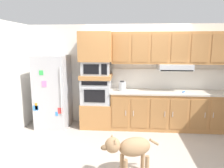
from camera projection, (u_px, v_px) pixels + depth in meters
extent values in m
plane|color=#9E9389|center=(137.00, 140.00, 4.42)|extent=(9.60, 9.60, 0.00)
cube|color=silver|center=(136.00, 75.00, 5.28)|extent=(6.20, 0.12, 2.50)
cube|color=silver|center=(6.00, 81.00, 4.41)|extent=(0.12, 7.10, 2.50)
cube|color=#ADADB2|center=(53.00, 91.00, 5.09)|extent=(0.76, 0.70, 1.76)
cylinder|color=silver|center=(61.00, 91.00, 4.68)|extent=(0.02, 0.02, 1.10)
cube|color=green|center=(41.00, 73.00, 4.65)|extent=(0.09, 0.01, 0.11)
cube|color=#337FDB|center=(57.00, 114.00, 4.81)|extent=(0.06, 0.01, 0.10)
cube|color=white|center=(38.00, 113.00, 4.84)|extent=(0.09, 0.01, 0.11)
cube|color=#337FDB|center=(37.00, 108.00, 4.82)|extent=(0.08, 0.01, 0.10)
cube|color=orange|center=(36.00, 106.00, 4.81)|extent=(0.06, 0.01, 0.13)
cube|color=pink|center=(44.00, 84.00, 4.70)|extent=(0.11, 0.01, 0.14)
cube|color=#337FDB|center=(35.00, 108.00, 4.82)|extent=(0.12, 0.01, 0.12)
cube|color=red|center=(60.00, 111.00, 4.79)|extent=(0.11, 0.01, 0.14)
cube|color=#A8703D|center=(97.00, 114.00, 5.18)|extent=(0.74, 0.62, 0.60)
cube|color=#A8AAAF|center=(96.00, 91.00, 5.07)|extent=(0.70, 0.58, 0.60)
cube|color=black|center=(94.00, 96.00, 4.79)|extent=(0.49, 0.01, 0.30)
cube|color=black|center=(94.00, 83.00, 4.73)|extent=(0.59, 0.01, 0.09)
cylinder|color=#A8AAAF|center=(94.00, 88.00, 4.73)|extent=(0.56, 0.02, 0.02)
cube|color=#A8703D|center=(96.00, 77.00, 5.00)|extent=(0.74, 0.62, 0.10)
cube|color=#A8AAAF|center=(96.00, 68.00, 4.96)|extent=(0.64, 0.53, 0.32)
cube|color=black|center=(91.00, 69.00, 4.70)|extent=(0.35, 0.01, 0.22)
cube|color=black|center=(104.00, 69.00, 4.68)|extent=(0.13, 0.01, 0.24)
cube|color=#A8703D|center=(96.00, 47.00, 4.87)|extent=(0.74, 0.62, 0.68)
cube|color=#A8703D|center=(176.00, 111.00, 5.00)|extent=(3.10, 0.60, 0.88)
cube|color=#9A6738|center=(120.00, 113.00, 4.80)|extent=(0.37, 0.01, 0.70)
cylinder|color=#BCBCC1|center=(126.00, 113.00, 4.78)|extent=(0.01, 0.01, 0.12)
cube|color=#9A6738|center=(139.00, 113.00, 4.77)|extent=(0.37, 0.01, 0.70)
cylinder|color=#BCBCC1|center=(133.00, 113.00, 4.76)|extent=(0.01, 0.01, 0.12)
cube|color=#9A6738|center=(159.00, 114.00, 4.73)|extent=(0.37, 0.01, 0.70)
cylinder|color=#BCBCC1|center=(165.00, 114.00, 4.71)|extent=(0.01, 0.01, 0.12)
cube|color=#9A6738|center=(179.00, 114.00, 4.70)|extent=(0.37, 0.01, 0.70)
cylinder|color=#BCBCC1|center=(173.00, 114.00, 4.69)|extent=(0.01, 0.01, 0.12)
cube|color=#9A6738|center=(199.00, 115.00, 4.66)|extent=(0.37, 0.01, 0.70)
cylinder|color=#BCBCC1|center=(205.00, 115.00, 4.64)|extent=(0.01, 0.01, 0.12)
cube|color=#9A6738|center=(219.00, 115.00, 4.63)|extent=(0.37, 0.01, 0.70)
cylinder|color=#BCBCC1|center=(213.00, 115.00, 4.62)|extent=(0.01, 0.01, 0.12)
cube|color=#BCB2A3|center=(177.00, 92.00, 4.92)|extent=(3.14, 0.64, 0.04)
cube|color=silver|center=(175.00, 79.00, 5.15)|extent=(3.14, 0.02, 0.50)
cube|color=#A8703D|center=(178.00, 48.00, 4.85)|extent=(3.10, 0.34, 0.74)
cube|color=#A8AAAF|center=(175.00, 67.00, 4.87)|extent=(0.76, 0.48, 0.14)
cube|color=black|center=(177.00, 71.00, 4.66)|extent=(0.72, 0.04, 0.02)
cube|color=#9A6738|center=(121.00, 48.00, 4.78)|extent=(0.37, 0.01, 0.63)
cube|color=#9A6738|center=(140.00, 48.00, 4.75)|extent=(0.37, 0.01, 0.63)
cube|color=#9A6738|center=(160.00, 48.00, 4.71)|extent=(0.37, 0.01, 0.63)
cube|color=#9A6738|center=(180.00, 48.00, 4.68)|extent=(0.37, 0.01, 0.63)
cube|color=#9A6738|center=(200.00, 48.00, 4.64)|extent=(0.37, 0.01, 0.63)
cube|color=#9A6738|center=(221.00, 48.00, 4.61)|extent=(0.37, 0.01, 0.63)
cylinder|color=blue|center=(184.00, 92.00, 4.81)|extent=(0.08, 0.10, 0.03)
cylinder|color=silver|center=(188.00, 92.00, 4.74)|extent=(0.08, 0.10, 0.01)
cylinder|color=#A8AAAF|center=(122.00, 86.00, 4.94)|extent=(0.17, 0.17, 0.22)
cylinder|color=black|center=(122.00, 81.00, 4.92)|extent=(0.10, 0.10, 0.02)
ellipsoid|color=#997551|center=(135.00, 147.00, 3.16)|extent=(0.58, 0.45, 0.29)
sphere|color=#997551|center=(113.00, 145.00, 3.05)|extent=(0.23, 0.23, 0.23)
ellipsoid|color=brown|center=(105.00, 147.00, 3.02)|extent=(0.15, 0.13, 0.08)
cone|color=#997551|center=(115.00, 141.00, 2.96)|extent=(0.06, 0.06, 0.07)
cone|color=#997551|center=(112.00, 136.00, 3.11)|extent=(0.06, 0.06, 0.07)
cylinder|color=#997551|center=(154.00, 142.00, 3.25)|extent=(0.17, 0.10, 0.13)
cylinder|color=#997551|center=(122.00, 164.00, 3.25)|extent=(0.06, 0.06, 0.33)
cylinder|color=#997551|center=(147.00, 166.00, 3.20)|extent=(0.06, 0.06, 0.33)
cylinder|color=#997551|center=(143.00, 161.00, 3.35)|extent=(0.06, 0.06, 0.33)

